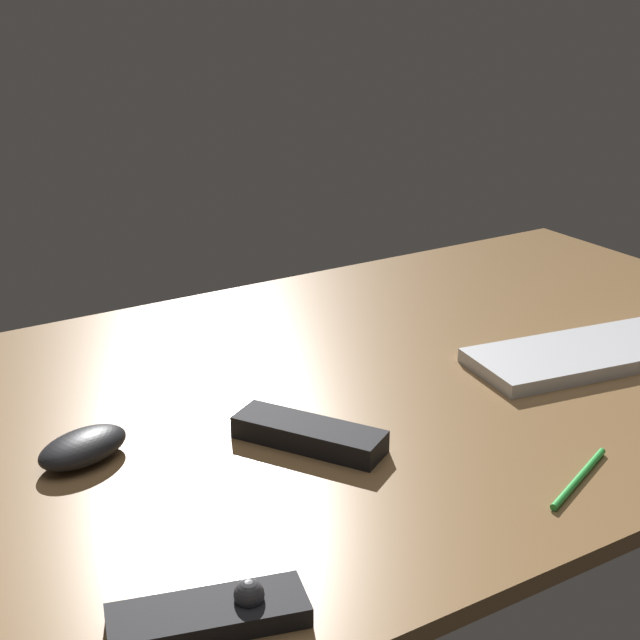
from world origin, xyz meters
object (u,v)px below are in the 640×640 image
Objects in this scene: computer_mouse at (83,447)px; media_remote at (212,614)px; pen at (579,478)px; keyboard at (613,349)px; tv_remote at (309,434)px.

computer_mouse is 31.96cm from media_remote.
media_remote is 1.23× the size of pen.
media_remote is at bearing 157.29° from pen.
computer_mouse is at bearing 105.91° from media_remote.
computer_mouse is 52.96cm from pen.
keyboard is at bearing 13.48° from pen.
keyboard reaches higher than pen.
keyboard is 2.40× the size of media_remote.
pen is at bearing -134.32° from keyboard.
pen is (-28.76, -21.45, -0.57)cm from keyboard.
keyboard is 35.89cm from pen.
media_remote is (0.09, -31.96, -0.52)cm from computer_mouse.
tv_remote is 29.40cm from pen.
tv_remote is at bearing 109.39° from pen.
pen is at bearing -54.95° from computer_mouse.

